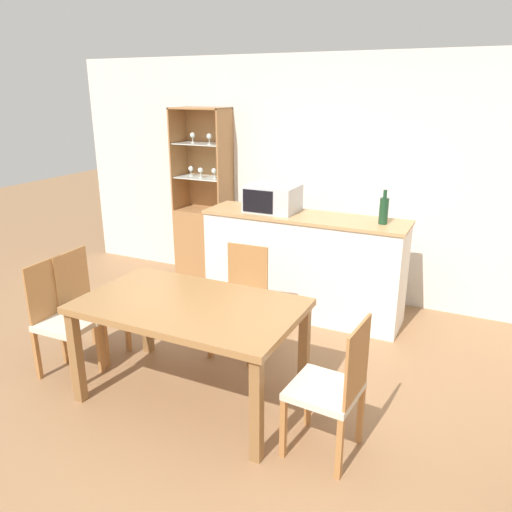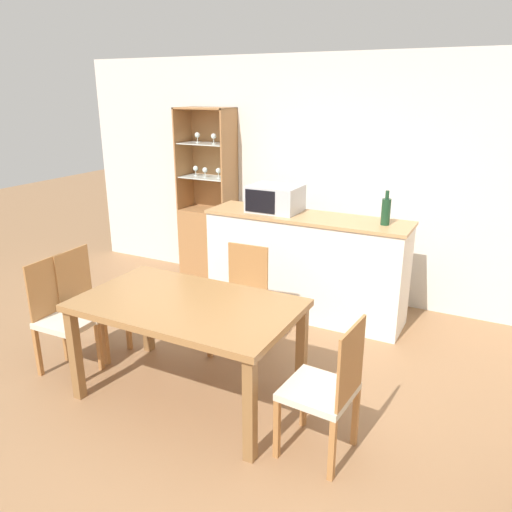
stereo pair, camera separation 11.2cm
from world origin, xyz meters
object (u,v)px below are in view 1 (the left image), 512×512
object	(u,v)px
dining_chair_side_right_near	(332,389)
microwave	(273,198)
dining_chair_side_left_far	(89,306)
display_cabinet	(205,230)
dining_table	(190,314)
wine_bottle	(384,210)
dining_chair_side_left_near	(64,319)
dining_chair_head_far	(241,301)

from	to	relation	value
dining_chair_side_right_near	microwave	distance (m)	2.40
microwave	dining_chair_side_left_far	bearing A→B (deg)	-120.18
display_cabinet	dining_chair_side_right_near	distance (m)	3.34
dining_table	wine_bottle	xyz separation A→B (m)	(0.96, 1.76, 0.48)
dining_table	dining_chair_side_left_far	distance (m)	1.13
display_cabinet	dining_chair_side_left_near	xyz separation A→B (m)	(0.14, -2.37, -0.13)
dining_chair_side_right_near	wine_bottle	distance (m)	2.03
dining_chair_side_left_near	display_cabinet	bearing A→B (deg)	-178.65
dining_chair_head_far	dining_chair_side_left_far	world-z (taller)	same
dining_table	wine_bottle	distance (m)	2.06
dining_chair_head_far	microwave	world-z (taller)	microwave
wine_bottle	dining_chair_head_far	bearing A→B (deg)	-134.73
dining_chair_side_left_far	dining_table	bearing A→B (deg)	80.07
dining_table	dining_chair_side_left_far	xyz separation A→B (m)	(-1.11, 0.14, -0.21)
microwave	dining_chair_head_far	bearing A→B (deg)	-81.38
dining_chair_side_right_near	microwave	xyz separation A→B (m)	(-1.26, 1.92, 0.70)
dining_chair_side_left_near	microwave	size ratio (longest dim) A/B	1.86
dining_chair_side_left_near	dining_chair_side_left_far	bearing A→B (deg)	178.05
dining_chair_side_left_near	dining_chair_side_right_near	xyz separation A→B (m)	(2.21, -0.00, 0.00)
dining_table	dining_chair_head_far	xyz separation A→B (m)	(-0.00, 0.79, -0.21)
dining_chair_side_left_far	dining_chair_side_right_near	bearing A→B (deg)	79.92
dining_table	wine_bottle	world-z (taller)	wine_bottle
display_cabinet	dining_chair_side_left_near	bearing A→B (deg)	-86.71
dining_chair_side_left_far	microwave	size ratio (longest dim) A/B	1.86
display_cabinet	dining_chair_side_right_near	bearing A→B (deg)	-45.29
display_cabinet	dining_chair_side_right_near	world-z (taller)	display_cabinet
dining_chair_side_left_near	dining_chair_side_right_near	size ratio (longest dim) A/B	1.00
dining_table	dining_chair_side_left_far	bearing A→B (deg)	172.92
dining_chair_side_left_near	wine_bottle	size ratio (longest dim) A/B	2.97
dining_chair_side_right_near	wine_bottle	bearing A→B (deg)	8.90
dining_table	wine_bottle	size ratio (longest dim) A/B	5.01
dining_chair_side_left_far	display_cabinet	bearing A→B (deg)	-179.12
microwave	wine_bottle	size ratio (longest dim) A/B	1.60
dining_chair_head_far	microwave	size ratio (longest dim) A/B	1.86
display_cabinet	dining_chair_head_far	bearing A→B (deg)	-49.28
dining_chair_side_right_near	dining_chair_side_left_near	bearing A→B (deg)	94.37
dining_table	dining_chair_head_far	bearing A→B (deg)	90.16
dining_chair_side_left_near	microwave	xyz separation A→B (m)	(0.95, 1.92, 0.70)
display_cabinet	wine_bottle	world-z (taller)	display_cabinet
display_cabinet	wine_bottle	size ratio (longest dim) A/B	6.40
dining_chair_side_left_near	dining_chair_side_right_near	distance (m)	2.21
dining_table	dining_chair_head_far	size ratio (longest dim) A/B	1.69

